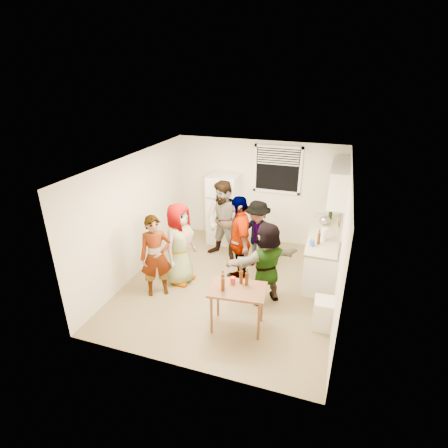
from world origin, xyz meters
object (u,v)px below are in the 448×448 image
(serving_table, at_px, (237,326))
(guest_black, at_px, (238,281))
(guest_stripe, at_px, (159,292))
(guest_grey, at_px, (182,281))
(guest_back_left, at_px, (224,257))
(refrigerator, at_px, (224,209))
(beer_bottle_counter, at_px, (318,244))
(guest_orange, at_px, (264,300))
(trash_bin, at_px, (324,315))
(beer_bottle_table, at_px, (247,285))
(kettle, at_px, (324,224))
(guest_back_right, at_px, (256,265))
(blue_cup, at_px, (312,246))
(red_cup, at_px, (233,283))
(wine_bottle, at_px, (330,219))

(serving_table, height_order, guest_black, serving_table)
(guest_stripe, bearing_deg, guest_grey, 31.31)
(guest_stripe, height_order, guest_back_left, guest_back_left)
(refrigerator, xyz_separation_m, beer_bottle_counter, (2.35, -1.31, 0.05))
(refrigerator, xyz_separation_m, guest_orange, (1.52, -2.15, -0.85))
(trash_bin, height_order, serving_table, trash_bin)
(beer_bottle_table, relative_size, guest_grey, 0.13)
(kettle, distance_m, guest_back_right, 1.74)
(blue_cup, bearing_deg, guest_black, -168.92)
(blue_cup, distance_m, guest_back_left, 2.23)
(red_cup, relative_size, guest_stripe, 0.07)
(blue_cup, bearing_deg, trash_bin, -71.93)
(blue_cup, xyz_separation_m, guest_orange, (-0.72, -0.72, -0.90))
(guest_stripe, distance_m, guest_black, 1.61)
(guest_black, bearing_deg, kettle, 103.42)
(wine_bottle, distance_m, blue_cup, 1.49)
(refrigerator, relative_size, beer_bottle_counter, 7.58)
(trash_bin, xyz_separation_m, guest_grey, (-2.86, 0.53, -0.25))
(beer_bottle_counter, height_order, guest_grey, beer_bottle_counter)
(refrigerator, distance_m, kettle, 2.42)
(refrigerator, height_order, beer_bottle_table, refrigerator)
(kettle, xyz_separation_m, guest_orange, (-0.88, -1.84, -0.90))
(beer_bottle_counter, bearing_deg, guest_black, -165.30)
(guest_stripe, bearing_deg, red_cup, -46.32)
(beer_bottle_table, bearing_deg, kettle, 67.94)
(blue_cup, height_order, guest_orange, blue_cup)
(blue_cup, xyz_separation_m, guest_stripe, (-2.72, -1.14, -0.90))
(kettle, height_order, blue_cup, kettle)
(guest_grey, xyz_separation_m, guest_orange, (1.76, -0.10, 0.00))
(serving_table, bearing_deg, guest_orange, 72.61)
(beer_bottle_counter, distance_m, guest_black, 1.77)
(wine_bottle, bearing_deg, beer_bottle_table, -111.34)
(serving_table, bearing_deg, guest_back_right, 94.96)
(refrigerator, distance_m, trash_bin, 3.73)
(kettle, xyz_separation_m, guest_grey, (-2.64, -1.74, -0.90))
(serving_table, distance_m, guest_stripe, 1.78)
(blue_cup, relative_size, guest_orange, 0.08)
(guest_back_left, relative_size, guest_black, 0.98)
(blue_cup, bearing_deg, red_cup, -126.67)
(beer_bottle_counter, relative_size, guest_grey, 0.13)
(beer_bottle_counter, height_order, beer_bottle_table, beer_bottle_counter)
(kettle, distance_m, guest_black, 2.25)
(trash_bin, xyz_separation_m, red_cup, (-1.49, -0.34, 0.51))
(refrigerator, relative_size, serving_table, 1.88)
(wine_bottle, height_order, guest_back_right, wine_bottle)
(beer_bottle_counter, distance_m, beer_bottle_table, 1.88)
(red_cup, bearing_deg, blue_cup, 53.33)
(refrigerator, bearing_deg, red_cup, -68.92)
(guest_grey, bearing_deg, guest_black, -62.32)
(beer_bottle_table, bearing_deg, guest_back_right, 98.52)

